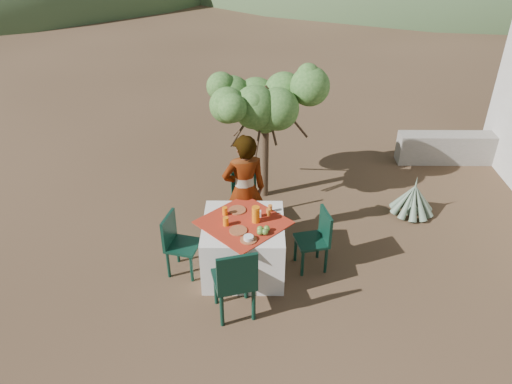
# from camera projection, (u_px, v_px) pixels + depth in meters

# --- Properties ---
(ground) EXTENTS (160.00, 160.00, 0.00)m
(ground) POSITION_uv_depth(u_px,v_px,m) (276.00, 287.00, 6.33)
(ground) COLOR #362818
(ground) RESTS_ON ground
(table) EXTENTS (1.30, 1.30, 0.76)m
(table) POSITION_uv_depth(u_px,v_px,m) (244.00, 246.00, 6.43)
(table) COLOR white
(table) RESTS_ON ground
(chair_far) EXTENTS (0.50, 0.50, 0.83)m
(chair_far) POSITION_uv_depth(u_px,v_px,m) (246.00, 195.00, 7.34)
(chair_far) COLOR black
(chair_far) RESTS_ON ground
(chair_near) EXTENTS (0.56, 0.56, 1.00)m
(chair_near) POSITION_uv_depth(u_px,v_px,m) (235.00, 280.00, 5.62)
(chair_near) COLOR black
(chair_near) RESTS_ON ground
(chair_left) EXTENTS (0.48, 0.48, 0.85)m
(chair_left) POSITION_uv_depth(u_px,v_px,m) (178.00, 242.00, 6.36)
(chair_left) COLOR black
(chair_left) RESTS_ON ground
(chair_right) EXTENTS (0.47, 0.47, 0.85)m
(chair_right) POSITION_uv_depth(u_px,v_px,m) (317.00, 237.00, 6.45)
(chair_right) COLOR black
(chair_right) RESTS_ON ground
(person) EXTENTS (0.69, 0.55, 1.65)m
(person) POSITION_uv_depth(u_px,v_px,m) (244.00, 191.00, 6.74)
(person) COLOR #8C6651
(person) RESTS_ON ground
(shrub_tree) EXTENTS (1.62, 1.59, 1.90)m
(shrub_tree) POSITION_uv_depth(u_px,v_px,m) (269.00, 108.00, 7.48)
(shrub_tree) COLOR #4B3625
(shrub_tree) RESTS_ON ground
(agave) EXTENTS (0.68, 0.67, 0.72)m
(agave) POSITION_uv_depth(u_px,v_px,m) (413.00, 200.00, 7.64)
(agave) COLOR slate
(agave) RESTS_ON ground
(stone_wall) EXTENTS (2.60, 0.35, 0.55)m
(stone_wall) POSITION_uv_depth(u_px,v_px,m) (470.00, 148.00, 9.05)
(stone_wall) COLOR gray
(stone_wall) RESTS_ON ground
(plate_far) EXTENTS (0.23, 0.23, 0.01)m
(plate_far) POSITION_uv_depth(u_px,v_px,m) (237.00, 210.00, 6.44)
(plate_far) COLOR brown
(plate_far) RESTS_ON table
(plate_near) EXTENTS (0.22, 0.22, 0.01)m
(plate_near) POSITION_uv_depth(u_px,v_px,m) (238.00, 231.00, 6.06)
(plate_near) COLOR brown
(plate_near) RESTS_ON table
(glass_far) EXTENTS (0.07, 0.07, 0.11)m
(glass_far) POSITION_uv_depth(u_px,v_px,m) (225.00, 211.00, 6.34)
(glass_far) COLOR orange
(glass_far) RESTS_ON table
(glass_near) EXTENTS (0.07, 0.07, 0.11)m
(glass_near) POSITION_uv_depth(u_px,v_px,m) (226.00, 221.00, 6.14)
(glass_near) COLOR orange
(glass_near) RESTS_ON table
(juice_pitcher) EXTENTS (0.10, 0.10, 0.22)m
(juice_pitcher) POSITION_uv_depth(u_px,v_px,m) (256.00, 214.00, 6.18)
(juice_pitcher) COLOR orange
(juice_pitcher) RESTS_ON table
(bowl_plate) EXTENTS (0.20, 0.20, 0.01)m
(bowl_plate) POSITION_uv_depth(u_px,v_px,m) (249.00, 240.00, 5.91)
(bowl_plate) COLOR brown
(bowl_plate) RESTS_ON table
(white_bowl) EXTENTS (0.12, 0.12, 0.04)m
(white_bowl) POSITION_uv_depth(u_px,v_px,m) (249.00, 238.00, 5.89)
(white_bowl) COLOR silver
(white_bowl) RESTS_ON bowl_plate
(jar_left) EXTENTS (0.06, 0.06, 0.09)m
(jar_left) POSITION_uv_depth(u_px,v_px,m) (268.00, 212.00, 6.34)
(jar_left) COLOR orange
(jar_left) RESTS_ON table
(jar_right) EXTENTS (0.06, 0.06, 0.09)m
(jar_right) POSITION_uv_depth(u_px,v_px,m) (270.00, 208.00, 6.42)
(jar_right) COLOR orange
(jar_right) RESTS_ON table
(napkin_holder) EXTENTS (0.07, 0.04, 0.09)m
(napkin_holder) POSITION_uv_depth(u_px,v_px,m) (258.00, 214.00, 6.31)
(napkin_holder) COLOR silver
(napkin_holder) RESTS_ON table
(fruit_cluster) EXTENTS (0.16, 0.15, 0.08)m
(fruit_cluster) POSITION_uv_depth(u_px,v_px,m) (263.00, 230.00, 6.01)
(fruit_cluster) COLOR #58822F
(fruit_cluster) RESTS_ON table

